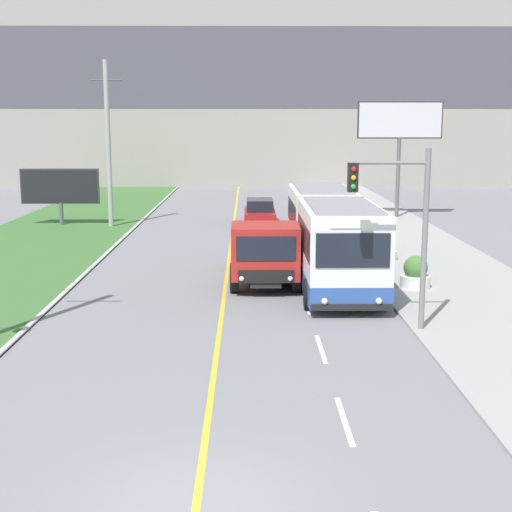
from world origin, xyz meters
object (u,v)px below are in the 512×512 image
(dump_truck, at_px, (264,253))
(city_bus, at_px, (330,236))
(planter_round_second, at_px, (384,248))
(car_distant, at_px, (260,212))
(planter_round_near, at_px, (415,274))
(traffic_light_mast, at_px, (401,216))
(billboard_large, at_px, (400,126))
(billboard_small, at_px, (60,187))
(utility_pole_far, at_px, (108,144))

(dump_truck, bearing_deg, city_bus, 24.10)
(city_bus, relative_size, planter_round_second, 10.35)
(city_bus, bearing_deg, car_distant, 99.28)
(planter_round_near, bearing_deg, traffic_light_mast, -108.48)
(traffic_light_mast, bearing_deg, billboard_large, 78.31)
(planter_round_near, bearing_deg, dump_truck, 170.83)
(city_bus, height_order, billboard_small, billboard_small)
(city_bus, distance_m, dump_truck, 2.81)
(billboard_large, distance_m, billboard_small, 20.68)
(dump_truck, xyz_separation_m, planter_round_near, (5.37, -0.87, -0.60))
(city_bus, distance_m, billboard_large, 18.91)
(billboard_small, relative_size, planter_round_second, 3.91)
(utility_pole_far, distance_m, billboard_small, 3.98)
(city_bus, bearing_deg, billboard_small, 133.96)
(billboard_small, bearing_deg, city_bus, -46.04)
(utility_pole_far, relative_size, billboard_small, 2.06)
(billboard_small, bearing_deg, utility_pole_far, -12.45)
(city_bus, xyz_separation_m, car_distant, (-2.42, 14.83, -0.94))
(utility_pole_far, height_order, traffic_light_mast, utility_pole_far)
(car_distant, xyz_separation_m, traffic_light_mast, (3.54, -22.00, 2.65))
(city_bus, relative_size, utility_pole_far, 1.28)
(car_distant, xyz_separation_m, utility_pole_far, (-8.55, -0.99, 4.02))
(car_distant, xyz_separation_m, billboard_small, (-11.56, -0.32, 1.51))
(billboard_small, bearing_deg, billboard_large, 8.18)
(billboard_large, height_order, planter_round_second, billboard_large)
(traffic_light_mast, height_order, billboard_small, traffic_light_mast)
(city_bus, height_order, planter_round_near, city_bus)
(dump_truck, bearing_deg, planter_round_second, 40.19)
(utility_pole_far, xyz_separation_m, billboard_large, (17.17, 3.57, 0.96))
(dump_truck, bearing_deg, billboard_small, 126.23)
(planter_round_near, xyz_separation_m, planter_round_second, (-0.14, 5.29, -0.00))
(city_bus, distance_m, planter_round_near, 3.63)
(city_bus, relative_size, traffic_light_mast, 2.30)
(car_distant, xyz_separation_m, planter_round_second, (5.13, -11.54, -0.11))
(utility_pole_far, height_order, billboard_small, utility_pole_far)
(billboard_small, xyz_separation_m, planter_round_second, (16.69, -11.21, -1.63))
(planter_round_second, bearing_deg, dump_truck, -139.81)
(city_bus, relative_size, dump_truck, 1.76)
(utility_pole_far, height_order, planter_round_near, utility_pole_far)
(car_distant, distance_m, traffic_light_mast, 22.44)
(city_bus, height_order, billboard_large, billboard_large)
(car_distant, distance_m, planter_round_second, 12.62)
(dump_truck, height_order, car_distant, dump_truck)
(traffic_light_mast, distance_m, billboard_small, 26.44)
(billboard_large, bearing_deg, traffic_light_mast, -101.69)
(dump_truck, bearing_deg, car_distant, 89.62)
(planter_round_second, bearing_deg, traffic_light_mast, -98.64)
(traffic_light_mast, bearing_deg, planter_round_second, 81.36)
(dump_truck, height_order, utility_pole_far, utility_pole_far)
(city_bus, xyz_separation_m, planter_round_second, (2.70, 3.29, -1.05))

